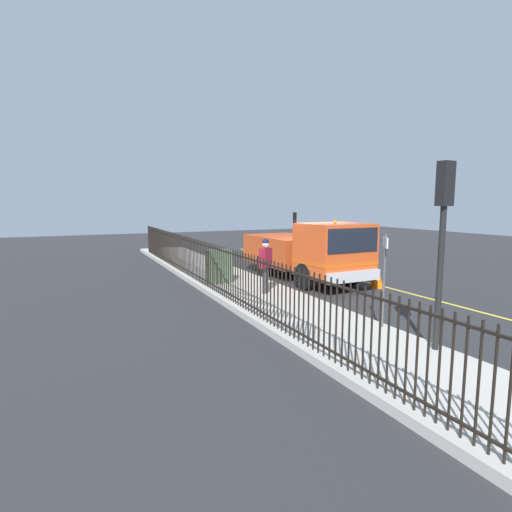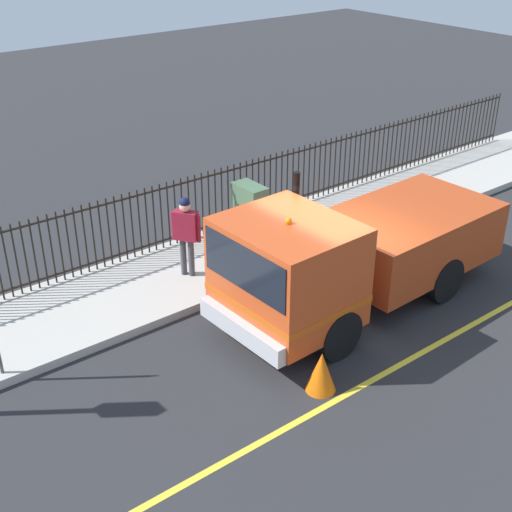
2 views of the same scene
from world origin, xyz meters
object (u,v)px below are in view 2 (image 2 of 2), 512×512
at_px(worker_standing, 186,228).
at_px(traffic_cone, 321,372).
at_px(work_truck, 345,254).
at_px(utility_cabinet, 250,210).

bearing_deg(worker_standing, traffic_cone, -38.19).
bearing_deg(work_truck, traffic_cone, 126.16).
height_order(work_truck, utility_cabinet, work_truck).
distance_m(work_truck, worker_standing, 3.39).
bearing_deg(worker_standing, utility_cabinet, 74.06).
distance_m(work_truck, traffic_cone, 2.75).
distance_m(utility_cabinet, traffic_cone, 5.85).
relative_size(worker_standing, utility_cabinet, 1.44).
bearing_deg(work_truck, worker_standing, 30.22).
distance_m(work_truck, utility_cabinet, 3.73).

